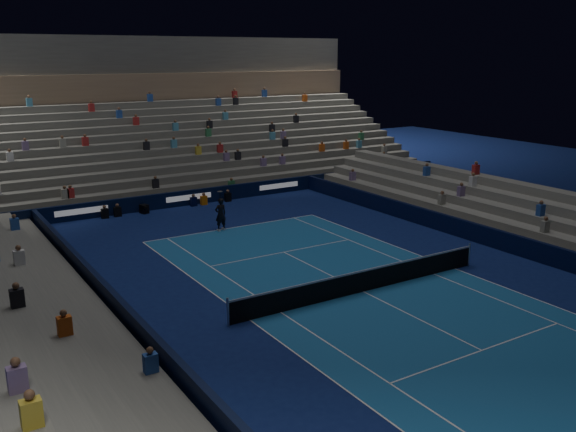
% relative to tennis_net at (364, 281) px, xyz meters
% --- Properties ---
extents(ground, '(90.00, 90.00, 0.00)m').
position_rel_tennis_net_xyz_m(ground, '(0.00, 0.00, -0.50)').
color(ground, '#0E1B55').
rests_on(ground, ground).
extents(court_surface, '(10.97, 23.77, 0.01)m').
position_rel_tennis_net_xyz_m(court_surface, '(0.00, 0.00, -0.50)').
color(court_surface, '#1C5A9A').
rests_on(court_surface, ground).
extents(sponsor_barrier_far, '(44.00, 0.25, 1.00)m').
position_rel_tennis_net_xyz_m(sponsor_barrier_far, '(0.00, 18.50, -0.00)').
color(sponsor_barrier_far, black).
rests_on(sponsor_barrier_far, ground).
extents(sponsor_barrier_east, '(0.25, 37.00, 1.00)m').
position_rel_tennis_net_xyz_m(sponsor_barrier_east, '(9.70, 0.00, -0.00)').
color(sponsor_barrier_east, black).
rests_on(sponsor_barrier_east, ground).
extents(sponsor_barrier_west, '(0.25, 37.00, 1.00)m').
position_rel_tennis_net_xyz_m(sponsor_barrier_west, '(-9.70, 0.00, -0.00)').
color(sponsor_barrier_west, black).
rests_on(sponsor_barrier_west, ground).
extents(grandstand_main, '(44.00, 15.20, 11.20)m').
position_rel_tennis_net_xyz_m(grandstand_main, '(0.00, 27.90, 2.87)').
color(grandstand_main, '#5E5E5A').
rests_on(grandstand_main, ground).
extents(grandstand_east, '(5.00, 37.00, 2.50)m').
position_rel_tennis_net_xyz_m(grandstand_east, '(13.17, 0.00, 0.41)').
color(grandstand_east, slate).
rests_on(grandstand_east, ground).
extents(grandstand_west, '(5.00, 37.00, 2.50)m').
position_rel_tennis_net_xyz_m(grandstand_west, '(-13.17, 0.00, 0.41)').
color(grandstand_west, '#62625D').
rests_on(grandstand_west, ground).
extents(tennis_net, '(12.90, 0.10, 1.10)m').
position_rel_tennis_net_xyz_m(tennis_net, '(0.00, 0.00, 0.00)').
color(tennis_net, '#B2B2B7').
rests_on(tennis_net, ground).
extents(tennis_player, '(0.71, 0.48, 1.90)m').
position_rel_tennis_net_xyz_m(tennis_player, '(-0.90, 11.76, 0.45)').
color(tennis_player, black).
rests_on(tennis_player, ground).
extents(broadcast_camera, '(0.53, 0.92, 0.56)m').
position_rel_tennis_net_xyz_m(broadcast_camera, '(-3.25, 17.88, -0.21)').
color(broadcast_camera, black).
rests_on(broadcast_camera, ground).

